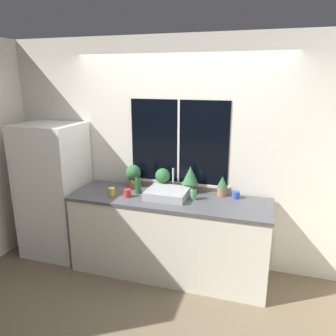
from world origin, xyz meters
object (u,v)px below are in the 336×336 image
potted_plant_center_left (163,178)px  potted_plant_far_right (222,186)px  sink (167,193)px  soap_bottle (193,194)px  bottle_tall (138,185)px  mug_blue (236,195)px  potted_plant_far_left (133,174)px  mug_red (128,193)px  potted_plant_center_right (190,176)px  mug_yellow (112,192)px  refrigerator (54,190)px

potted_plant_center_left → potted_plant_far_right: size_ratio=1.14×
sink → soap_bottle: size_ratio=2.98×
sink → bottle_tall: size_ratio=1.93×
bottle_tall → mug_blue: bottle_tall is taller
potted_plant_far_left → mug_red: (0.08, -0.37, -0.11)m
bottle_tall → mug_red: size_ratio=2.59×
potted_plant_far_right → mug_red: bearing=-160.1°
potted_plant_center_right → mug_red: (-0.64, -0.37, -0.15)m
sink → potted_plant_far_right: bearing=22.0°
potted_plant_center_right → mug_yellow: potted_plant_center_right is taller
bottle_tall → mug_yellow: (-0.27, -0.16, -0.05)m
potted_plant_center_left → mug_blue: potted_plant_center_left is taller
mug_yellow → soap_bottle: bearing=9.4°
potted_plant_center_left → mug_yellow: size_ratio=2.84×
soap_bottle → bottle_tall: (-0.66, 0.01, 0.03)m
potted_plant_far_left → mug_blue: (1.25, -0.04, -0.12)m
potted_plant_center_left → sink: bearing=-60.6°
potted_plant_far_left → potted_plant_far_right: size_ratio=1.20×
refrigerator → mug_red: 1.10m
refrigerator → potted_plant_far_right: bearing=6.2°
potted_plant_far_left → potted_plant_center_right: bearing=0.0°
potted_plant_center_left → mug_yellow: (-0.49, -0.37, -0.10)m
potted_plant_far_left → soap_bottle: (0.81, -0.22, -0.09)m
sink → soap_bottle: (0.30, 0.01, 0.02)m
mug_red → refrigerator: bearing=172.8°
mug_blue → mug_yellow: bearing=-166.3°
refrigerator → potted_plant_center_left: refrigerator is taller
sink → mug_red: (-0.43, -0.13, -0.00)m
mug_red → potted_plant_far_left: bearing=102.6°
refrigerator → sink: (1.52, -0.01, 0.13)m
soap_bottle → potted_plant_center_left: bearing=152.7°
potted_plant_far_right → mug_blue: bearing=-14.5°
mug_blue → mug_yellow: 1.41m
soap_bottle → mug_red: soap_bottle is taller
potted_plant_center_right → bottle_tall: 0.61m
potted_plant_center_left → bottle_tall: potted_plant_center_left is taller
potted_plant_far_right → mug_blue: potted_plant_far_right is taller
potted_plant_center_right → bottle_tall: potted_plant_center_right is taller
potted_plant_far_left → potted_plant_center_left: size_ratio=1.05×
mug_red → mug_blue: bearing=15.5°
potted_plant_far_left → soap_bottle: potted_plant_far_left is taller
refrigerator → sink: 1.52m
refrigerator → mug_blue: (2.26, 0.19, 0.12)m
refrigerator → potted_plant_center_right: refrigerator is taller
potted_plant_far_right → refrigerator: bearing=-173.8°
potted_plant_center_right → potted_plant_far_left: bearing=180.0°
sink → potted_plant_center_left: size_ratio=1.74×
potted_plant_far_right → soap_bottle: bearing=-142.0°
potted_plant_far_right → soap_bottle: potted_plant_far_right is taller
sink → mug_red: bearing=-163.1°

